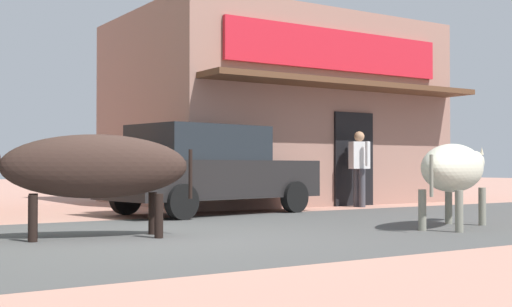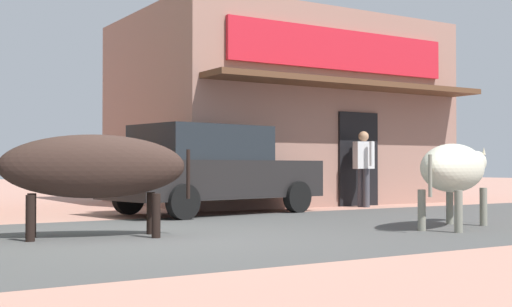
{
  "view_description": "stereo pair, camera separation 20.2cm",
  "coord_description": "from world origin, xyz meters",
  "px_view_note": "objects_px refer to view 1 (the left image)",
  "views": [
    {
      "loc": [
        -3.45,
        -7.99,
        0.9
      ],
      "look_at": [
        2.33,
        0.9,
        1.09
      ],
      "focal_mm": 48.87,
      "sensor_mm": 36.0,
      "label": 1
    },
    {
      "loc": [
        -3.28,
        -8.1,
        0.9
      ],
      "look_at": [
        2.33,
        0.9,
        1.09
      ],
      "focal_mm": 48.87,
      "sensor_mm": 36.0,
      "label": 2
    }
  ],
  "objects_px": {
    "cow_near_brown": "(91,167)",
    "cow_far_dark": "(455,169)",
    "parked_hatchback_car": "(208,169)",
    "pedestrian_by_shop": "(359,163)"
  },
  "relations": [
    {
      "from": "cow_near_brown",
      "to": "cow_far_dark",
      "type": "xyz_separation_m",
      "value": [
        4.95,
        -1.44,
        -0.03
      ]
    },
    {
      "from": "parked_hatchback_car",
      "to": "cow_far_dark",
      "type": "distance_m",
      "value": 4.77
    },
    {
      "from": "pedestrian_by_shop",
      "to": "cow_near_brown",
      "type": "bearing_deg",
      "value": -156.28
    },
    {
      "from": "parked_hatchback_car",
      "to": "cow_near_brown",
      "type": "bearing_deg",
      "value": -137.63
    },
    {
      "from": "parked_hatchback_car",
      "to": "cow_near_brown",
      "type": "relative_size",
      "value": 1.53
    },
    {
      "from": "cow_far_dark",
      "to": "parked_hatchback_car",
      "type": "bearing_deg",
      "value": 109.54
    },
    {
      "from": "parked_hatchback_car",
      "to": "pedestrian_by_shop",
      "type": "relative_size",
      "value": 2.65
    },
    {
      "from": "parked_hatchback_car",
      "to": "pedestrian_by_shop",
      "type": "xyz_separation_m",
      "value": [
        3.83,
        0.1,
        0.13
      ]
    },
    {
      "from": "cow_near_brown",
      "to": "parked_hatchback_car",
      "type": "bearing_deg",
      "value": 42.37
    },
    {
      "from": "cow_near_brown",
      "to": "cow_far_dark",
      "type": "height_order",
      "value": "cow_near_brown"
    }
  ]
}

